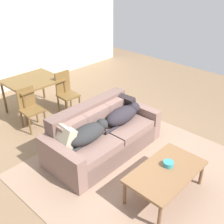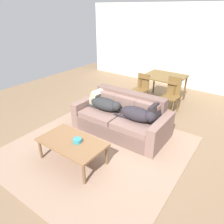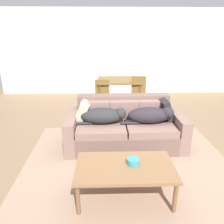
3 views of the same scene
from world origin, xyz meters
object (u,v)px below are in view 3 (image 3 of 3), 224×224
object	(u,v)px
throw_pillow_by_right_arm	(166,110)
coffee_table	(125,169)
couch	(125,127)
bowl_on_coffee_table	(133,162)
throw_pillow_by_left_arm	(83,112)
dining_chair_near_left	(102,96)
dog_on_left_cushion	(104,116)
dining_table	(119,82)
dining_chair_near_right	(139,94)
dog_on_right_cushion	(152,115)

from	to	relation	value
throw_pillow_by_right_arm	coffee_table	size ratio (longest dim) A/B	0.33
couch	bowl_on_coffee_table	distance (m)	1.40
throw_pillow_by_left_arm	dining_chair_near_left	bearing A→B (deg)	78.19
dining_chair_near_left	throw_pillow_by_left_arm	bearing A→B (deg)	-98.53
throw_pillow_by_right_arm	dog_on_left_cushion	bearing A→B (deg)	-171.23
dining_table	dining_chair_near_right	world-z (taller)	dining_chair_near_right
dog_on_right_cushion	throw_pillow_by_left_arm	xyz separation A→B (m)	(-1.22, 0.16, 0.02)
coffee_table	dining_chair_near_left	size ratio (longest dim) A/B	1.38
dog_on_left_cushion	coffee_table	distance (m)	1.36
dog_on_right_cushion	bowl_on_coffee_table	xyz separation A→B (m)	(-0.47, -1.28, -0.12)
dog_on_left_cushion	dining_chair_near_left	size ratio (longest dim) A/B	1.08
dog_on_right_cushion	bowl_on_coffee_table	bearing A→B (deg)	-111.40
couch	coffee_table	distance (m)	1.43
dining_chair_near_right	throw_pillow_by_left_arm	bearing A→B (deg)	-125.93
dog_on_left_cushion	dining_chair_near_left	world-z (taller)	dining_chair_near_left
bowl_on_coffee_table	dining_table	distance (m)	3.54
throw_pillow_by_left_arm	dining_table	xyz separation A→B (m)	(0.77, 2.10, 0.08)
couch	throw_pillow_by_left_arm	xyz separation A→B (m)	(-0.76, 0.05, 0.30)
throw_pillow_by_right_arm	dining_table	bearing A→B (deg)	109.89
dining_chair_near_right	couch	bearing A→B (deg)	-104.16
throw_pillow_by_right_arm	couch	bearing A→B (deg)	-174.32
throw_pillow_by_right_arm	coffee_table	xyz separation A→B (m)	(-0.87, -1.50, -0.23)
couch	dining_table	distance (m)	2.18
throw_pillow_by_right_arm	dining_chair_near_left	world-z (taller)	dining_chair_near_left
throw_pillow_by_left_arm	coffee_table	xyz separation A→B (m)	(0.65, -1.47, -0.22)
dining_chair_near_right	dog_on_left_cushion	bearing A→B (deg)	-114.11
dining_table	couch	bearing A→B (deg)	-90.23
throw_pillow_by_left_arm	bowl_on_coffee_table	distance (m)	1.62
dog_on_left_cushion	dining_chair_near_right	xyz separation A→B (m)	(0.86, 1.71, -0.08)
coffee_table	dining_chair_near_right	xyz separation A→B (m)	(0.60, 3.04, 0.12)
dog_on_right_cushion	dining_chair_near_right	world-z (taller)	dining_chair_near_right
coffee_table	dining_table	size ratio (longest dim) A/B	1.07
couch	dog_on_right_cushion	bearing A→B (deg)	-14.53
couch	coffee_table	size ratio (longest dim) A/B	1.75
dining_table	throw_pillow_by_left_arm	bearing A→B (deg)	-110.11
couch	dining_chair_near_left	bearing A→B (deg)	104.00
dog_on_right_cushion	throw_pillow_by_right_arm	bearing A→B (deg)	30.72
dog_on_right_cushion	dining_chair_near_left	distance (m)	1.94
throw_pillow_by_right_arm	dining_chair_near_right	distance (m)	1.57
dining_table	dining_chair_near_right	xyz separation A→B (m)	(0.48, -0.54, -0.19)
coffee_table	dog_on_left_cushion	bearing A→B (deg)	101.10
couch	throw_pillow_by_left_arm	size ratio (longest dim) A/B	5.64
throw_pillow_by_left_arm	couch	bearing A→B (deg)	-3.45
dining_table	dining_chair_near_left	xyz separation A→B (m)	(-0.44, -0.54, -0.22)
dog_on_right_cushion	bowl_on_coffee_table	distance (m)	1.37
bowl_on_coffee_table	dining_chair_near_right	bearing A→B (deg)	80.63
coffee_table	dining_chair_near_right	distance (m)	3.10
coffee_table	dining_table	world-z (taller)	dining_table
dining_table	throw_pillow_by_right_arm	bearing A→B (deg)	-70.11
dog_on_left_cushion	dining_table	distance (m)	2.28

